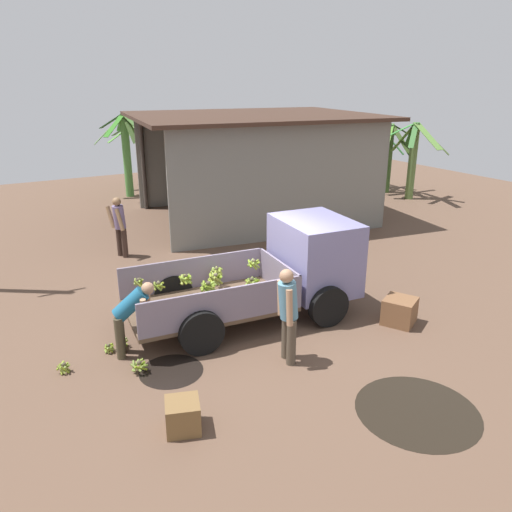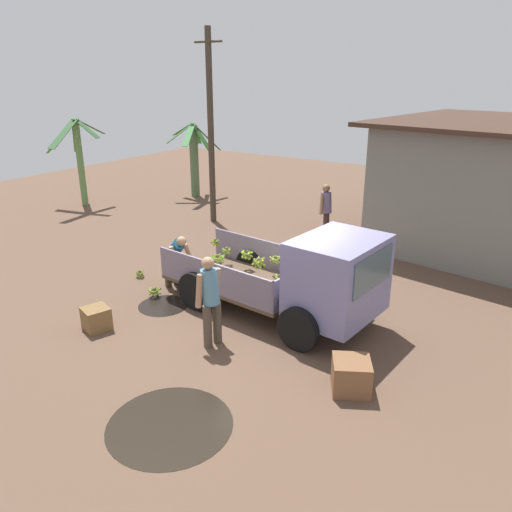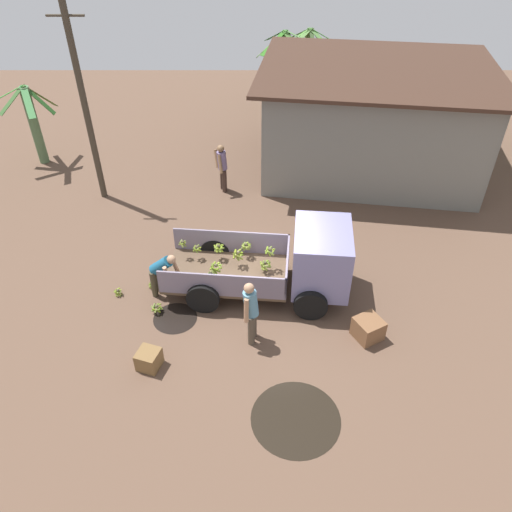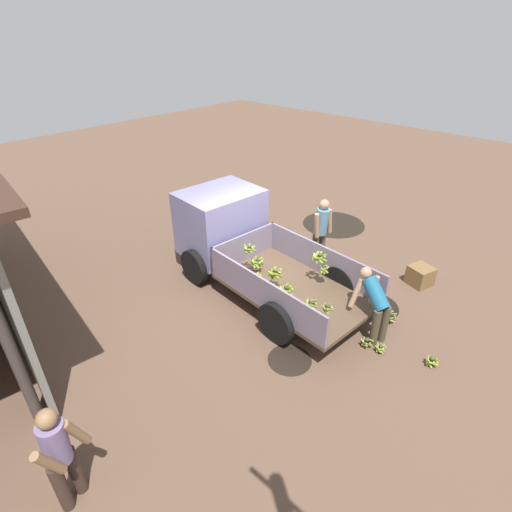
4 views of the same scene
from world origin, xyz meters
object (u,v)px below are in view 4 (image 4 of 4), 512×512
Objects in this scene: wooden_crate_1 at (238,222)px; banana_bunch_on_ground_0 at (390,316)px; banana_bunch_on_ground_3 at (432,361)px; person_foreground_visitor at (321,229)px; wooden_crate_0 at (420,276)px; banana_bunch_on_ground_2 at (367,341)px; person_worker_loading at (375,302)px; person_bystander_near_shed at (60,454)px; banana_bunch_on_ground_1 at (380,348)px; cargo_truck at (234,235)px.

banana_bunch_on_ground_0 is at bearing 170.82° from wooden_crate_1.
banana_bunch_on_ground_3 is at bearing 166.89° from wooden_crate_1.
person_foreground_visitor is 2.90× the size of wooden_crate_1.
banana_bunch_on_ground_0 is at bearing 93.44° from wooden_crate_0.
person_worker_loading is at bearing -69.88° from banana_bunch_on_ground_2.
person_foreground_visitor is 1.03× the size of person_bystander_near_shed.
person_worker_loading is 5.39× the size of banana_bunch_on_ground_3.
banana_bunch_on_ground_0 is 1.74m from wooden_crate_0.
wooden_crate_1 reaches higher than banana_bunch_on_ground_2.
banana_bunch_on_ground_1 is at bearing 162.20° from person_worker_loading.
banana_bunch_on_ground_2 is 0.39× the size of wooden_crate_1.
cargo_truck reaches higher than banana_bunch_on_ground_1.
person_foreground_visitor is 2.80m from person_worker_loading.
banana_bunch_on_ground_1 is 2.71m from wooden_crate_0.
banana_bunch_on_ground_1 is at bearing 162.04° from wooden_crate_1.
wooden_crate_0 is at bearing -169.98° from wooden_crate_1.
cargo_truck is 18.98× the size of banana_bunch_on_ground_3.
cargo_truck is at bearing 133.10° from wooden_crate_1.
banana_bunch_on_ground_0 reaches higher than banana_bunch_on_ground_1.
wooden_crate_1 is at bearing -13.11° from banana_bunch_on_ground_3.
person_bystander_near_shed is at bearing 80.79° from wooden_crate_0.
wooden_crate_1 is (6.32, -1.47, 0.16)m from banana_bunch_on_ground_3.
banana_bunch_on_ground_2 is 0.49× the size of wooden_crate_0.
wooden_crate_0 is (1.23, -2.37, 0.12)m from banana_bunch_on_ground_3.
person_foreground_visitor is at bearing 78.05° from person_bystander_near_shed.
banana_bunch_on_ground_0 is 1.55× the size of banana_bunch_on_ground_1.
banana_bunch_on_ground_1 is 0.86× the size of banana_bunch_on_ground_2.
cargo_truck is 2.79× the size of person_foreground_visitor.
person_bystander_near_shed is 3.52× the size of wooden_crate_0.
wooden_crate_1 is at bearing 2.07° from person_worker_loading.
cargo_truck reaches higher than wooden_crate_0.
person_foreground_visitor is 5.58× the size of banana_bunch_on_ground_0.
cargo_truck reaches higher than banana_bunch_on_ground_2.
wooden_crate_0 is at bearing -62.57° from banana_bunch_on_ground_3.
banana_bunch_on_ground_3 is 2.67m from wooden_crate_0.
wooden_crate_0 is (0.10, -1.74, 0.09)m from banana_bunch_on_ground_0.
person_bystander_near_shed reaches higher than wooden_crate_0.
person_foreground_visitor is at bearing 19.55° from wooden_crate_0.
banana_bunch_on_ground_2 is (-2.42, 1.90, -0.85)m from person_foreground_visitor.
wooden_crate_1 is (1.54, -1.64, -0.75)m from cargo_truck.
wooden_crate_1 is (3.83, -6.87, -0.68)m from person_bystander_near_shed.
person_bystander_near_shed is 6.23m from banana_bunch_on_ground_0.
wooden_crate_0 reaches higher than banana_bunch_on_ground_1.
cargo_truck reaches higher than wooden_crate_1.
banana_bunch_on_ground_3 is at bearing -12.87° from person_foreground_visitor.
wooden_crate_0 is (-1.26, -7.77, -0.72)m from person_bystander_near_shed.
banana_bunch_on_ground_3 is at bearing 117.43° from wooden_crate_0.
person_foreground_visitor is 7.41× the size of banana_bunch_on_ground_2.
banana_bunch_on_ground_3 is (-3.52, 1.56, -0.86)m from person_foreground_visitor.
person_bystander_near_shed is 6.00m from banana_bunch_on_ground_3.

